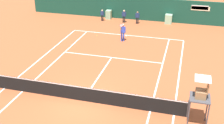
{
  "coord_description": "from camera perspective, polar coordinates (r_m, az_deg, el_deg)",
  "views": [
    {
      "loc": [
        5.43,
        -13.15,
        9.24
      ],
      "look_at": [
        0.7,
        3.98,
        0.8
      ],
      "focal_mm": 45.46,
      "sensor_mm": 36.0,
      "label": 1
    }
  ],
  "objects": [
    {
      "name": "player_on_baseline",
      "position": [
        25.26,
        2.16,
        6.24
      ],
      "size": [
        0.49,
        0.81,
        1.81
      ],
      "rotation": [
        0.0,
        0.0,
        3.54
      ],
      "color": "blue",
      "rests_on": "ground_plane"
    },
    {
      "name": "umpire_chair",
      "position": [
        14.73,
        17.4,
        -6.44
      ],
      "size": [
        1.0,
        1.0,
        2.72
      ],
      "rotation": [
        0.0,
        0.0,
        1.57
      ],
      "color": "#47474C",
      "rests_on": "ground_plane"
    },
    {
      "name": "ground_plane",
      "position": [
        17.41,
        -5.24,
        -6.75
      ],
      "size": [
        80.0,
        80.0,
        0.01
      ],
      "color": "#A8512D"
    },
    {
      "name": "sponsor_back_wall",
      "position": [
        31.64,
        5.23,
        10.55
      ],
      "size": [
        25.0,
        1.02,
        2.46
      ],
      "color": "#144233",
      "rests_on": "ground_plane"
    },
    {
      "name": "tennis_ball_near_service_line",
      "position": [
        26.84,
        -3.07,
        5.31
      ],
      "size": [
        0.07,
        0.07,
        0.07
      ],
      "primitive_type": "sphere",
      "color": "#CCE033",
      "rests_on": "ground_plane"
    },
    {
      "name": "ball_kid_left_post",
      "position": [
        30.3,
        5.13,
        9.06
      ],
      "size": [
        0.44,
        0.22,
        1.33
      ],
      "rotation": [
        0.0,
        0.0,
        3.31
      ],
      "color": "black",
      "rests_on": "ground_plane"
    },
    {
      "name": "ball_kid_centre_post",
      "position": [
        30.57,
        2.42,
        9.35
      ],
      "size": [
        0.46,
        0.21,
        1.39
      ],
      "rotation": [
        0.0,
        0.0,
        3.25
      ],
      "color": "black",
      "rests_on": "ground_plane"
    },
    {
      "name": "tennis_net",
      "position": [
        16.69,
        -5.99,
        -6.28
      ],
      "size": [
        12.1,
        0.1,
        1.07
      ],
      "color": "#4C4C51",
      "rests_on": "ground_plane"
    },
    {
      "name": "ball_kid_right_post",
      "position": [
        31.21,
        -1.98,
        9.54
      ],
      "size": [
        0.41,
        0.2,
        1.25
      ],
      "rotation": [
        0.0,
        0.0,
        2.97
      ],
      "color": "black",
      "rests_on": "ground_plane"
    }
  ]
}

